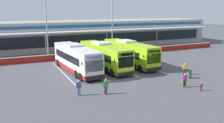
{
  "coord_description": "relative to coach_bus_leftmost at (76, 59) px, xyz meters",
  "views": [
    {
      "loc": [
        -13.64,
        -26.18,
        8.58
      ],
      "look_at": [
        -0.16,
        3.0,
        1.6
      ],
      "focal_mm": 38.69,
      "sensor_mm": 36.0,
      "label": 1
    }
  ],
  "objects": [
    {
      "name": "lamp_post_centre",
      "position": [
        10.67,
        11.06,
        4.5
      ],
      "size": [
        3.24,
        0.28,
        11.0
      ],
      "color": "#9E9EA3",
      "rests_on": "ground"
    },
    {
      "name": "terminal_building",
      "position": [
        4.37,
        21.08,
        1.23
      ],
      "size": [
        70.0,
        13.0,
        6.0
      ],
      "color": "#B7B7B2",
      "rests_on": "ground"
    },
    {
      "name": "bay_stripe_centre",
      "position": [
        10.67,
        0.17,
        -1.78
      ],
      "size": [
        0.14,
        13.0,
        0.01
      ],
      "primitive_type": "cube",
      "color": "silver",
      "rests_on": "ground"
    },
    {
      "name": "bay_stripe_mid_west",
      "position": [
        6.47,
        0.17,
        -1.78
      ],
      "size": [
        0.14,
        13.0,
        0.01
      ],
      "primitive_type": "cube",
      "color": "silver",
      "rests_on": "ground"
    },
    {
      "name": "litter_bin",
      "position": [
        11.95,
        -9.41,
        -1.32
      ],
      "size": [
        0.54,
        0.54,
        0.93
      ],
      "color": "#2D5133",
      "rests_on": "ground"
    },
    {
      "name": "lamp_post_west",
      "position": [
        -1.88,
        11.1,
        4.5
      ],
      "size": [
        3.24,
        0.28,
        11.0
      ],
      "color": "#9E9EA3",
      "rests_on": "ground"
    },
    {
      "name": "coach_bus_leftmost",
      "position": [
        0.0,
        0.0,
        0.0
      ],
      "size": [
        3.68,
        12.31,
        3.78
      ],
      "color": "silver",
      "rests_on": "ground"
    },
    {
      "name": "coach_bus_centre",
      "position": [
        8.81,
        0.62,
        0.0
      ],
      "size": [
        3.68,
        12.31,
        3.78
      ],
      "color": "#9ED11E",
      "rests_on": "ground"
    },
    {
      "name": "pedestrian_approaching_bus",
      "position": [
        0.03,
        -10.33,
        -0.91
      ],
      "size": [
        0.54,
        0.38,
        1.62
      ],
      "color": "#33333D",
      "rests_on": "ground"
    },
    {
      "name": "pedestrian_near_bin",
      "position": [
        -2.59,
        -9.53,
        -0.91
      ],
      "size": [
        0.54,
        0.32,
        1.62
      ],
      "color": "slate",
      "rests_on": "ground"
    },
    {
      "name": "bay_stripe_west",
      "position": [
        2.27,
        0.17,
        -1.78
      ],
      "size": [
        0.14,
        13.0,
        0.01
      ],
      "primitive_type": "cube",
      "color": "silver",
      "rests_on": "ground"
    },
    {
      "name": "bay_stripe_far_west",
      "position": [
        -1.93,
        0.17,
        -1.78
      ],
      "size": [
        0.14,
        13.0,
        0.01
      ],
      "primitive_type": "cube",
      "color": "silver",
      "rests_on": "ground"
    },
    {
      "name": "coach_bus_left_centre",
      "position": [
        4.28,
        0.12,
        0.0
      ],
      "size": [
        3.68,
        12.31,
        3.78
      ],
      "color": "#9ED11E",
      "rests_on": "ground"
    },
    {
      "name": "ground_plane",
      "position": [
        4.37,
        -5.83,
        -1.79
      ],
      "size": [
        200.0,
        200.0,
        0.0
      ],
      "primitive_type": "plane",
      "color": "#4C4C51"
    },
    {
      "name": "pedestrian_with_handbag",
      "position": [
        8.93,
        -11.93,
        -0.93
      ],
      "size": [
        0.62,
        0.34,
        1.62
      ],
      "color": "#4C4238",
      "rests_on": "ground"
    },
    {
      "name": "pedestrian_in_dark_coat",
      "position": [
        12.44,
        -7.96,
        -0.91
      ],
      "size": [
        0.53,
        0.39,
        1.62
      ],
      "color": "#33333D",
      "rests_on": "ground"
    },
    {
      "name": "pedestrian_child",
      "position": [
        9.67,
        -13.71,
        -1.24
      ],
      "size": [
        0.33,
        0.21,
        1.0
      ],
      "color": "#4C4238",
      "rests_on": "ground"
    },
    {
      "name": "red_barrier_wall",
      "position": [
        4.37,
        8.67,
        -1.23
      ],
      "size": [
        60.0,
        0.4,
        1.1
      ],
      "color": "maroon",
      "rests_on": "ground"
    }
  ]
}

